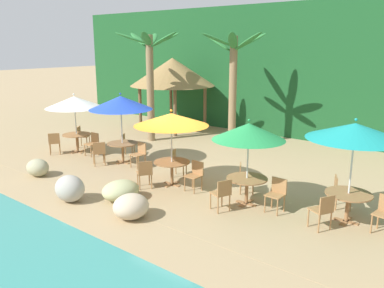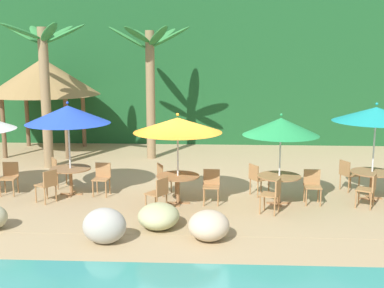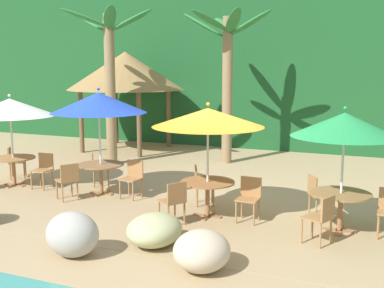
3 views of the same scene
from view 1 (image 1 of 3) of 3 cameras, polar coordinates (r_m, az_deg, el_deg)
name	(u,v)px [view 1 (image 1 of 3)]	position (r m, az deg, el deg)	size (l,w,h in m)	color
ground_plane	(182,183)	(12.58, -1.48, -5.50)	(120.00, 120.00, 0.00)	tan
terrace_deck	(182,182)	(12.58, -1.48, -5.48)	(18.00, 5.20, 0.01)	tan
foliage_backdrop	(307,71)	(19.64, 15.97, 9.95)	(28.00, 2.40, 6.00)	#194C23
rock_seawall	(221,244)	(8.24, 4.09, -13.95)	(15.92, 3.02, 0.90)	#C5AD93
umbrella_white	(74,102)	(16.31, -16.38, 5.73)	(2.23, 2.23, 2.35)	silver
dining_table_white	(77,137)	(16.55, -16.05, 0.93)	(1.10, 1.10, 0.74)	olive
chair_white_seaward	(93,142)	(15.98, -13.89, 0.24)	(0.44, 0.45, 0.87)	#9E7042
chair_white_inland	(81,135)	(17.39, -15.43, 1.24)	(0.59, 0.59, 0.87)	#9E7042
chair_white_left	(54,142)	(16.50, -18.96, 0.31)	(0.59, 0.59, 0.87)	#9E7042
umbrella_blue	(121,103)	(14.40, -10.09, 5.79)	(2.24, 2.24, 2.55)	silver
dining_table_blue	(123,146)	(14.71, -9.83, -0.33)	(1.10, 1.10, 0.74)	olive
chair_blue_seaward	(140,153)	(14.13, -7.45, -1.24)	(0.45, 0.46, 0.87)	#9E7042
chair_blue_inland	(126,143)	(15.55, -9.33, 0.09)	(0.59, 0.59, 0.87)	#9E7042
chair_blue_left	(99,152)	(14.54, -13.06, -1.06)	(0.59, 0.58, 0.87)	#9E7042
umbrella_orange	(171,119)	(11.88, -2.96, 3.50)	(2.23, 2.23, 2.34)	silver
dining_table_orange	(172,166)	(12.22, -2.88, -3.07)	(1.10, 1.10, 0.74)	olive
chair_orange_seaward	(195,174)	(11.78, 0.47, -4.23)	(0.43, 0.44, 0.87)	#9E7042
chair_orange_inland	(177,161)	(13.05, -2.17, -2.41)	(0.56, 0.56, 0.87)	#9E7042
chair_orange_left	(145,172)	(12.00, -6.71, -3.99)	(0.59, 0.59, 0.87)	#9E7042
umbrella_green	(249,132)	(10.48, 8.05, 1.76)	(1.92, 1.92, 2.33)	silver
dining_table_green	(247,182)	(10.85, 7.80, -5.41)	(1.10, 1.10, 0.74)	olive
chair_green_seaward	(277,192)	(10.56, 11.96, -6.73)	(0.43, 0.44, 0.87)	#9E7042
chair_green_inland	(244,176)	(11.69, 7.39, -4.49)	(0.58, 0.58, 0.87)	#9E7042
chair_green_left	(222,193)	(10.35, 4.30, -6.89)	(0.55, 0.55, 0.87)	#9E7042
umbrella_teal	(355,131)	(9.95, 22.13, 1.70)	(2.22, 2.22, 2.56)	silver
dining_table_teal	(348,198)	(10.39, 21.30, -7.17)	(1.10, 1.10, 0.74)	olive
chair_teal_inland	(340,190)	(11.20, 20.25, -6.10)	(0.57, 0.56, 0.87)	#9E7042
chair_teal_left	(323,209)	(9.80, 18.12, -8.81)	(0.57, 0.57, 0.87)	#9E7042
palm_tree_nearest	(150,67)	(17.71, -5.97, 10.77)	(2.81, 2.58, 4.74)	olive
palm_tree_second	(233,69)	(16.85, 5.84, 10.55)	(2.91, 2.77, 4.71)	olive
palapa_hut	(172,72)	(20.15, -2.79, 10.16)	(4.21, 4.21, 3.56)	brown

